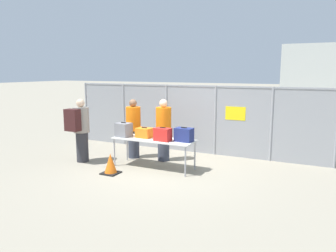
# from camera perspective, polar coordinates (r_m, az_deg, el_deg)

# --- Properties ---
(ground_plane) EXTENTS (120.00, 120.00, 0.00)m
(ground_plane) POSITION_cam_1_polar(r_m,az_deg,el_deg) (8.65, -1.79, -7.62)
(ground_plane) COLOR gray
(fence_section) EXTENTS (8.37, 0.07, 2.12)m
(fence_section) POSITION_cam_1_polar(r_m,az_deg,el_deg) (10.35, 3.92, 1.53)
(fence_section) COLOR gray
(fence_section) RESTS_ON ground_plane
(inspection_table) EXTENTS (2.21, 0.75, 0.79)m
(inspection_table) POSITION_cam_1_polar(r_m,az_deg,el_deg) (8.65, -2.51, -2.61)
(inspection_table) COLOR silver
(inspection_table) RESTS_ON ground_plane
(suitcase_grey) EXTENTS (0.43, 0.37, 0.40)m
(suitcase_grey) POSITION_cam_1_polar(r_m,az_deg,el_deg) (8.97, -7.73, -0.67)
(suitcase_grey) COLOR slate
(suitcase_grey) RESTS_ON inspection_table
(suitcase_orange) EXTENTS (0.42, 0.35, 0.28)m
(suitcase_orange) POSITION_cam_1_polar(r_m,az_deg,el_deg) (8.82, -4.13, -1.17)
(suitcase_orange) COLOR orange
(suitcase_orange) RESTS_ON inspection_table
(suitcase_red) EXTENTS (0.44, 0.30, 0.36)m
(suitcase_red) POSITION_cam_1_polar(r_m,az_deg,el_deg) (8.37, -0.93, -1.48)
(suitcase_red) COLOR red
(suitcase_red) RESTS_ON inspection_table
(suitcase_navy) EXTENTS (0.46, 0.31, 0.37)m
(suitcase_navy) POSITION_cam_1_polar(r_m,az_deg,el_deg) (8.30, 2.80, -1.53)
(suitcase_navy) COLOR navy
(suitcase_navy) RESTS_ON inspection_table
(traveler_hooded) EXTENTS (0.44, 0.69, 1.79)m
(traveler_hooded) POSITION_cam_1_polar(r_m,az_deg,el_deg) (9.47, -15.09, -0.31)
(traveler_hooded) COLOR #2D2D33
(traveler_hooded) RESTS_ON ground_plane
(security_worker_near) EXTENTS (0.44, 0.44, 1.77)m
(security_worker_near) POSITION_cam_1_polar(r_m,az_deg,el_deg) (9.32, -0.78, -0.57)
(security_worker_near) COLOR #383D4C
(security_worker_near) RESTS_ON ground_plane
(security_worker_far) EXTENTS (0.43, 0.43, 1.75)m
(security_worker_far) POSITION_cam_1_polar(r_m,az_deg,el_deg) (9.70, -6.04, -0.30)
(security_worker_far) COLOR #383D4C
(security_worker_far) RESTS_ON ground_plane
(utility_trailer) EXTENTS (4.55, 2.06, 0.72)m
(utility_trailer) POSITION_cam_1_polar(r_m,az_deg,el_deg) (12.10, 15.08, -0.91)
(utility_trailer) COLOR #B2B2B7
(utility_trailer) RESTS_ON ground_plane
(distant_hangar) EXTENTS (11.84, 8.98, 5.82)m
(distant_hangar) POSITION_cam_1_polar(r_m,az_deg,el_deg) (47.79, 26.84, 8.99)
(distant_hangar) COLOR #B2B7B2
(distant_hangar) RESTS_ON ground_plane
(traffic_cone) EXTENTS (0.41, 0.41, 0.52)m
(traffic_cone) POSITION_cam_1_polar(r_m,az_deg,el_deg) (8.40, -9.97, -6.60)
(traffic_cone) COLOR black
(traffic_cone) RESTS_ON ground_plane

